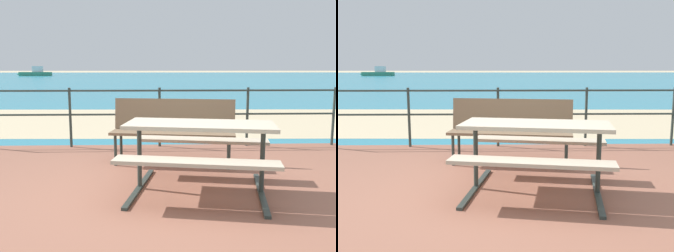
# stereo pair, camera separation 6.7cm
# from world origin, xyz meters

# --- Properties ---
(ground_plane) EXTENTS (240.00, 240.00, 0.00)m
(ground_plane) POSITION_xyz_m (0.00, 0.00, 0.00)
(ground_plane) COLOR beige
(patio_paving) EXTENTS (6.40, 5.20, 0.06)m
(patio_paving) POSITION_xyz_m (0.00, 0.00, 0.03)
(patio_paving) COLOR #935B47
(patio_paving) RESTS_ON ground
(sea_water) EXTENTS (90.00, 90.00, 0.01)m
(sea_water) POSITION_xyz_m (0.00, 40.00, 0.01)
(sea_water) COLOR teal
(sea_water) RESTS_ON ground
(beach_strip) EXTENTS (54.13, 6.64, 0.01)m
(beach_strip) POSITION_xyz_m (0.00, 5.86, 0.01)
(beach_strip) COLOR beige
(beach_strip) RESTS_ON ground
(picnic_table) EXTENTS (1.76, 1.59, 0.74)m
(picnic_table) POSITION_xyz_m (0.39, 0.13, 0.63)
(picnic_table) COLOR #BCAD93
(picnic_table) RESTS_ON patio_paving
(park_bench) EXTENTS (1.72, 0.69, 0.89)m
(park_bench) POSITION_xyz_m (0.17, 1.34, 0.59)
(park_bench) COLOR #7A6047
(park_bench) RESTS_ON patio_paving
(railing_fence) EXTENTS (5.94, 0.04, 0.99)m
(railing_fence) POSITION_xyz_m (0.00, 2.47, 0.69)
(railing_fence) COLOR #2D3833
(railing_fence) RESTS_ON patio_paving
(boat_near) EXTENTS (5.13, 1.19, 1.43)m
(boat_near) POSITION_xyz_m (-17.81, 53.61, 0.45)
(boat_near) COLOR #338466
(boat_near) RESTS_ON sea_water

